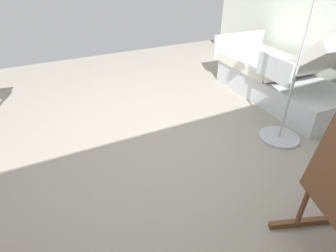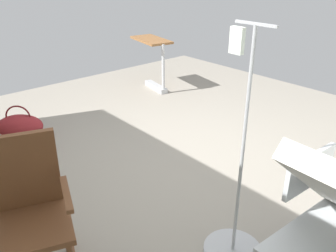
% 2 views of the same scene
% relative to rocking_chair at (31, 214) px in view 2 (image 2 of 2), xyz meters
% --- Properties ---
extents(ground_plane, '(6.89, 6.89, 0.00)m').
position_rel_rocking_chair_xyz_m(ground_plane, '(0.50, -1.71, -0.50)').
color(ground_plane, gray).
extents(rocking_chair, '(0.88, 0.70, 1.05)m').
position_rel_rocking_chair_xyz_m(rocking_chair, '(0.00, 0.00, 0.00)').
color(rocking_chair, brown).
rests_on(rocking_chair, ground).
extents(overbed_table, '(0.87, 0.54, 0.84)m').
position_rel_rocking_chair_xyz_m(overbed_table, '(2.58, -3.13, 0.03)').
color(overbed_table, '#B2B5BA').
rests_on(overbed_table, ground).
extents(duffel_bag, '(0.59, 0.64, 0.43)m').
position_rel_rocking_chair_xyz_m(duffel_bag, '(2.20, -0.68, -0.35)').
color(duffel_bag, maroon).
rests_on(duffel_bag, ground).
extents(iv_pole, '(0.44, 0.44, 1.69)m').
position_rel_rocking_chair_xyz_m(iv_pole, '(-0.76, -1.16, -0.25)').
color(iv_pole, '#B2B5BA').
rests_on(iv_pole, ground).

